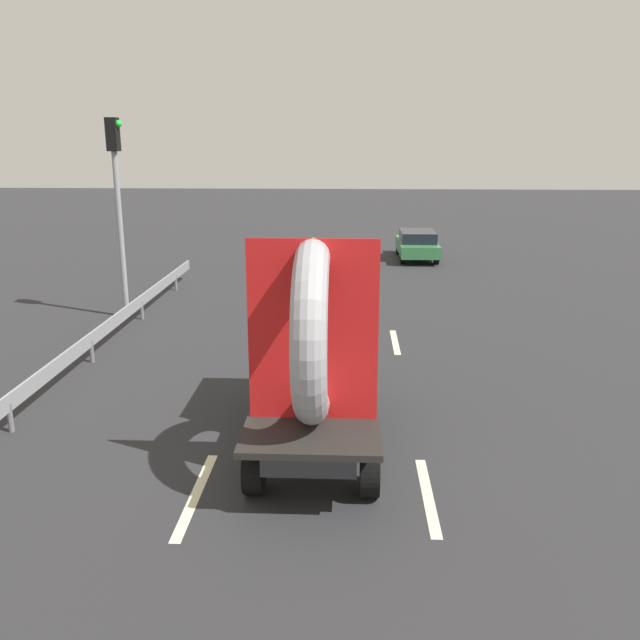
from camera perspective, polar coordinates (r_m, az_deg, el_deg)
name	(u,v)px	position (r m, az deg, el deg)	size (l,w,h in m)	color
ground_plane	(315,434)	(11.99, -0.46, -9.80)	(120.00, 120.00, 0.00)	#28282B
flatbed_truck	(318,345)	(11.32, -0.15, -2.20)	(2.02, 5.01, 3.74)	black
distant_sedan	(417,244)	(29.36, 8.34, 6.48)	(1.63, 3.80, 1.24)	black
traffic_light	(117,190)	(19.86, -17.01, 10.64)	(0.42, 0.36, 5.65)	gray
guardrail	(119,319)	(18.14, -16.91, 0.09)	(0.10, 15.42, 0.71)	gray
lane_dash_left_near	(196,494)	(10.32, -10.61, -14.49)	(2.49, 0.16, 0.01)	beige
lane_dash_left_far	(261,345)	(16.98, -5.07, -2.17)	(2.27, 0.16, 0.01)	beige
lane_dash_right_near	(428,495)	(10.25, 9.23, -14.64)	(2.24, 0.16, 0.01)	beige
lane_dash_right_far	(395,342)	(17.30, 6.47, -1.88)	(2.11, 0.16, 0.01)	beige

